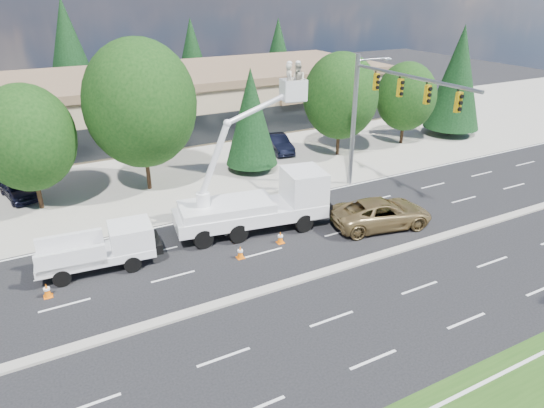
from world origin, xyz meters
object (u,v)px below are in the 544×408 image
utility_pickup (105,252)px  bucket_truck (264,196)px  signal_mast (376,106)px  minivan (381,213)px

utility_pickup → bucket_truck: bucket_truck is taller
signal_mast → minivan: size_ratio=1.70×
minivan → bucket_truck: bearing=76.0°
signal_mast → utility_pickup: size_ratio=1.76×
utility_pickup → minivan: bearing=-5.4°
minivan → signal_mast: bearing=-18.4°
utility_pickup → bucket_truck: size_ratio=0.61×
signal_mast → bucket_truck: bearing=-171.8°
bucket_truck → signal_mast: bearing=17.1°
signal_mast → bucket_truck: size_ratio=1.07×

